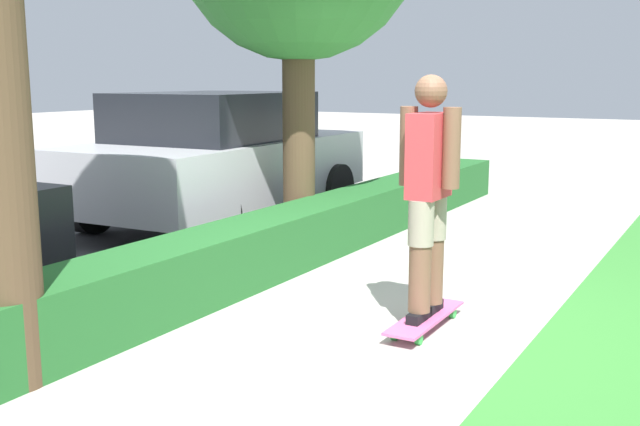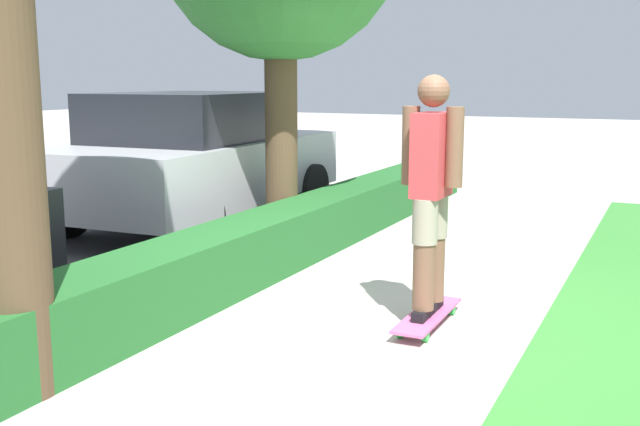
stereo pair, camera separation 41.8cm
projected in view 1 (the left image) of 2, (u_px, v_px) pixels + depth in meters
ground_plane at (389, 326)px, 5.48m from camera, size 60.00×60.00×0.00m
street_asphalt at (10, 257)px, 7.55m from camera, size 13.01×5.00×0.01m
hedge_row at (214, 264)px, 6.22m from camera, size 13.01×0.60×0.53m
skateboard at (425, 318)px, 5.41m from camera, size 0.98×0.24×0.09m
skater_person at (428, 190)px, 5.24m from camera, size 0.50×0.44×1.72m
parked_car_middle at (219, 156)px, 9.23m from camera, size 4.27×2.14×1.62m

